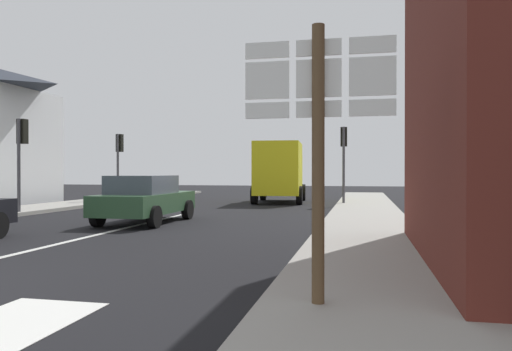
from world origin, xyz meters
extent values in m
plane|color=black|center=(0.00, 10.00, 0.00)|extent=(80.00, 80.00, 0.00)
cube|color=gray|center=(6.63, 8.00, 0.07)|extent=(2.56, 44.00, 0.14)
cube|color=silver|center=(0.00, 6.00, 0.01)|extent=(0.16, 12.00, 0.01)
cube|color=silver|center=(2.94, -1.00, 0.01)|extent=(1.20, 2.20, 0.01)
cube|color=silver|center=(-13.38, 18.64, 0.35)|extent=(5.27, 1.20, 0.70)
cube|color=#2D5133|center=(-0.08, 8.96, 0.62)|extent=(1.76, 4.21, 0.60)
cube|color=#47515B|center=(-0.08, 8.71, 1.19)|extent=(1.56, 2.10, 0.55)
cylinder|color=black|center=(-0.96, 10.30, 0.32)|extent=(0.22, 0.64, 0.64)
cylinder|color=black|center=(0.79, 10.31, 0.32)|extent=(0.22, 0.64, 0.64)
cylinder|color=black|center=(-0.95, 7.60, 0.32)|extent=(0.22, 0.64, 0.64)
cylinder|color=black|center=(0.80, 7.61, 0.32)|extent=(0.22, 0.64, 0.64)
cube|color=yellow|center=(2.37, 19.20, 1.75)|extent=(2.45, 3.85, 2.60)
cube|color=yellow|center=(2.20, 21.70, 1.45)|extent=(2.18, 1.44, 2.00)
cube|color=#47515B|center=(2.19, 21.75, 2.25)|extent=(1.76, 0.22, 0.70)
cylinder|color=black|center=(1.10, 21.57, 0.45)|extent=(0.34, 0.92, 0.90)
cylinder|color=black|center=(3.30, 21.73, 0.45)|extent=(0.34, 0.92, 0.90)
cylinder|color=black|center=(1.34, 18.18, 0.45)|extent=(0.34, 0.92, 0.90)
cylinder|color=black|center=(3.54, 18.33, 0.45)|extent=(0.34, 0.92, 0.90)
cylinder|color=brown|center=(6.02, 0.16, 1.60)|extent=(0.14, 0.14, 3.20)
cube|color=white|center=(5.44, 0.21, 2.96)|extent=(0.50, 0.03, 0.18)
cube|color=black|center=(5.44, 0.23, 2.96)|extent=(0.43, 0.01, 0.13)
cube|color=white|center=(5.44, 0.21, 2.62)|extent=(0.50, 0.03, 0.42)
cube|color=black|center=(5.44, 0.23, 2.62)|extent=(0.43, 0.01, 0.32)
cube|color=white|center=(5.44, 0.21, 2.28)|extent=(0.50, 0.03, 0.18)
cube|color=black|center=(5.44, 0.23, 2.28)|extent=(0.43, 0.01, 0.13)
cube|color=white|center=(6.02, 0.21, 2.96)|extent=(0.50, 0.03, 0.18)
cube|color=black|center=(6.02, 0.23, 2.96)|extent=(0.43, 0.01, 0.13)
cube|color=white|center=(6.02, 0.21, 2.62)|extent=(0.50, 0.03, 0.42)
cube|color=black|center=(6.02, 0.23, 2.62)|extent=(0.43, 0.01, 0.32)
cube|color=white|center=(6.02, 0.21, 2.28)|extent=(0.50, 0.03, 0.18)
cube|color=black|center=(6.02, 0.23, 2.28)|extent=(0.43, 0.01, 0.13)
cube|color=white|center=(6.60, 0.21, 2.96)|extent=(0.50, 0.03, 0.18)
cube|color=black|center=(6.60, 0.23, 2.96)|extent=(0.43, 0.01, 0.13)
cube|color=white|center=(6.60, 0.21, 2.62)|extent=(0.50, 0.03, 0.42)
cube|color=black|center=(6.60, 0.23, 2.62)|extent=(0.43, 0.01, 0.32)
cube|color=white|center=(6.60, 0.21, 2.28)|extent=(0.50, 0.03, 0.18)
cube|color=black|center=(6.60, 0.23, 2.28)|extent=(0.43, 0.01, 0.13)
cylinder|color=#47474C|center=(-5.65, 17.67, 1.75)|extent=(0.12, 0.12, 3.51)
cube|color=black|center=(-5.65, 17.87, 3.06)|extent=(0.30, 0.28, 0.90)
sphere|color=#360303|center=(-5.65, 18.01, 3.33)|extent=(0.18, 0.18, 0.18)
sphere|color=orange|center=(-5.65, 18.01, 3.05)|extent=(0.18, 0.18, 0.18)
sphere|color=black|center=(-5.65, 18.01, 2.77)|extent=(0.18, 0.18, 0.18)
cylinder|color=#47474C|center=(-5.65, 10.30, 1.76)|extent=(0.12, 0.12, 3.51)
cube|color=black|center=(-5.65, 10.50, 3.06)|extent=(0.30, 0.28, 0.90)
sphere|color=#360303|center=(-5.65, 10.64, 3.33)|extent=(0.18, 0.18, 0.18)
sphere|color=orange|center=(-5.65, 10.64, 3.05)|extent=(0.18, 0.18, 0.18)
sphere|color=black|center=(-5.65, 10.64, 2.77)|extent=(0.18, 0.18, 0.18)
cylinder|color=#47474C|center=(5.65, 17.93, 1.84)|extent=(0.12, 0.12, 3.67)
cube|color=black|center=(5.65, 18.13, 3.22)|extent=(0.30, 0.28, 0.90)
sphere|color=#360303|center=(5.65, 18.27, 3.49)|extent=(0.18, 0.18, 0.18)
sphere|color=orange|center=(5.65, 18.27, 3.21)|extent=(0.18, 0.18, 0.18)
sphere|color=black|center=(5.65, 18.27, 2.93)|extent=(0.18, 0.18, 0.18)
camera|label=1|loc=(6.50, -5.27, 1.59)|focal=34.56mm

